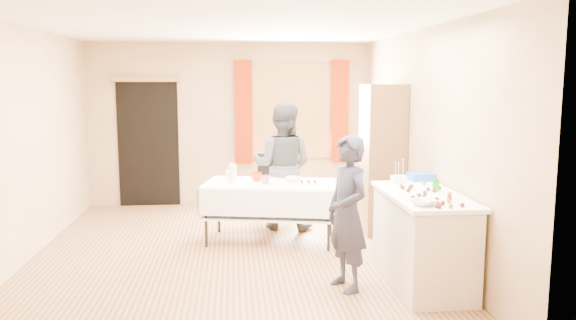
{
  "coord_description": "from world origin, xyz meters",
  "views": [
    {
      "loc": [
        0.04,
        -6.34,
        2.01
      ],
      "look_at": [
        0.67,
        0.0,
        1.1
      ],
      "focal_mm": 35.0,
      "sensor_mm": 36.0,
      "label": 1
    }
  ],
  "objects": [
    {
      "name": "floor",
      "position": [
        0.0,
        0.0,
        -0.01
      ],
      "size": [
        4.5,
        5.5,
        0.02
      ],
      "primitive_type": "cube",
      "color": "#9E7047",
      "rests_on": "ground"
    },
    {
      "name": "ceiling",
      "position": [
        0.0,
        0.0,
        2.61
      ],
      "size": [
        4.5,
        5.5,
        0.02
      ],
      "primitive_type": "cube",
      "color": "white",
      "rests_on": "floor"
    },
    {
      "name": "wall_back",
      "position": [
        0.0,
        2.76,
        1.3
      ],
      "size": [
        4.5,
        0.02,
        2.6
      ],
      "primitive_type": "cube",
      "color": "tan",
      "rests_on": "floor"
    },
    {
      "name": "wall_front",
      "position": [
        0.0,
        -2.76,
        1.3
      ],
      "size": [
        4.5,
        0.02,
        2.6
      ],
      "primitive_type": "cube",
      "color": "tan",
      "rests_on": "floor"
    },
    {
      "name": "wall_left",
      "position": [
        -2.26,
        0.0,
        1.3
      ],
      "size": [
        0.02,
        5.5,
        2.6
      ],
      "primitive_type": "cube",
      "color": "tan",
      "rests_on": "floor"
    },
    {
      "name": "wall_right",
      "position": [
        2.26,
        0.0,
        1.3
      ],
      "size": [
        0.02,
        5.5,
        2.6
      ],
      "primitive_type": "cube",
      "color": "tan",
      "rests_on": "floor"
    },
    {
      "name": "window_frame",
      "position": [
        1.0,
        2.72,
        1.5
      ],
      "size": [
        1.32,
        0.06,
        1.52
      ],
      "primitive_type": "cube",
      "color": "olive",
      "rests_on": "wall_back"
    },
    {
      "name": "window_pane",
      "position": [
        1.0,
        2.71,
        1.5
      ],
      "size": [
        1.2,
        0.02,
        1.4
      ],
      "primitive_type": "cube",
      "color": "white",
      "rests_on": "wall_back"
    },
    {
      "name": "curtain_left",
      "position": [
        0.22,
        2.67,
        1.5
      ],
      "size": [
        0.28,
        0.06,
        1.65
      ],
      "primitive_type": "cube",
      "color": "#8B2205",
      "rests_on": "wall_back"
    },
    {
      "name": "curtain_right",
      "position": [
        1.78,
        2.67,
        1.5
      ],
      "size": [
        0.28,
        0.06,
        1.65
      ],
      "primitive_type": "cube",
      "color": "#8B2205",
      "rests_on": "wall_back"
    },
    {
      "name": "doorway",
      "position": [
        -1.3,
        2.73,
        1.0
      ],
      "size": [
        0.95,
        0.04,
        2.0
      ],
      "primitive_type": "cube",
      "color": "black",
      "rests_on": "floor"
    },
    {
      "name": "door_lintel",
      "position": [
        -1.3,
        2.7,
        2.02
      ],
      "size": [
        1.05,
        0.06,
        0.08
      ],
      "primitive_type": "cube",
      "color": "olive",
      "rests_on": "wall_back"
    },
    {
      "name": "cabinet",
      "position": [
        1.99,
        0.78,
        0.98
      ],
      "size": [
        0.5,
        0.6,
        1.95
      ],
      "primitive_type": "cube",
      "color": "brown",
      "rests_on": "floor"
    },
    {
      "name": "counter",
      "position": [
        1.89,
        -1.13,
        0.45
      ],
      "size": [
        0.69,
        1.45,
        0.91
      ],
      "color": "beige",
      "rests_on": "floor"
    },
    {
      "name": "party_table",
      "position": [
        0.5,
        0.49,
        0.44
      ],
      "size": [
        1.77,
        1.15,
        0.75
      ],
      "rotation": [
        0.0,
        0.0,
        -0.21
      ],
      "color": "black",
      "rests_on": "floor"
    },
    {
      "name": "chair",
      "position": [
        0.63,
        1.54,
        0.29
      ],
      "size": [
        0.5,
        0.5,
        0.96
      ],
      "rotation": [
        0.0,
        0.0,
        0.3
      ],
      "color": "black",
      "rests_on": "floor"
    },
    {
      "name": "girl",
      "position": [
        1.12,
        -1.2,
        0.75
      ],
      "size": [
        0.78,
        0.71,
        1.49
      ],
      "primitive_type": "imported",
      "rotation": [
        0.0,
        0.0,
        -1.22
      ],
      "color": "#222339",
      "rests_on": "floor"
    },
    {
      "name": "woman",
      "position": [
        0.71,
        1.1,
        0.85
      ],
      "size": [
        1.22,
        1.14,
        1.71
      ],
      "primitive_type": "imported",
      "rotation": [
        0.0,
        0.0,
        2.82
      ],
      "color": "black",
      "rests_on": "floor"
    },
    {
      "name": "soda_can",
      "position": [
        2.04,
        -1.03,
        0.97
      ],
      "size": [
        0.08,
        0.08,
        0.12
      ],
      "primitive_type": "cylinder",
      "rotation": [
        0.0,
        0.0,
        -0.33
      ],
      "color": "#159A21",
      "rests_on": "counter"
    },
    {
      "name": "mixing_bowl",
      "position": [
        1.71,
        -1.64,
        0.94
      ],
      "size": [
        0.36,
        0.36,
        0.05
      ],
      "primitive_type": "imported",
      "rotation": [
        0.0,
        0.0,
        0.35
      ],
      "color": "white",
      "rests_on": "counter"
    },
    {
      "name": "foam_block",
      "position": [
        1.81,
        -0.56,
        0.95
      ],
      "size": [
        0.16,
        0.11,
        0.08
      ],
      "primitive_type": "cube",
      "rotation": [
        0.0,
        0.0,
        0.06
      ],
      "color": "white",
      "rests_on": "counter"
    },
    {
      "name": "blue_basket",
      "position": [
        2.12,
        -0.42,
        0.95
      ],
      "size": [
        0.32,
        0.23,
        0.08
      ],
      "primitive_type": "cube",
      "rotation": [
        0.0,
        0.0,
        0.1
      ],
      "color": "blue",
      "rests_on": "counter"
    },
    {
      "name": "pitcher",
      "position": [
        0.03,
        0.5,
        0.86
      ],
      "size": [
        0.11,
        0.11,
        0.22
      ],
      "primitive_type": "cylinder",
      "rotation": [
        0.0,
        0.0,
        -0.04
      ],
      "color": "silver",
      "rests_on": "party_table"
    },
    {
      "name": "cup_red",
      "position": [
        0.33,
        0.59,
        0.8
      ],
      "size": [
        0.17,
        0.17,
        0.11
      ],
      "primitive_type": "imported",
      "rotation": [
        0.0,
        0.0,
        0.12
      ],
      "color": "red",
      "rests_on": "party_table"
    },
    {
      "name": "cup_rainbow",
      "position": [
        0.43,
        0.37,
        0.8
      ],
      "size": [
        0.2,
        0.2,
        0.11
      ],
      "primitive_type": "imported",
      "rotation": [
        0.0,
        0.0,
        -0.41
      ],
      "color": "red",
      "rests_on": "party_table"
    },
    {
      "name": "small_bowl",
      "position": [
        0.79,
        0.54,
        0.78
      ],
      "size": [
        0.33,
        0.33,
        0.06
      ],
      "primitive_type": "imported",
      "rotation": [
        0.0,
        0.0,
        -0.49
      ],
      "color": "white",
      "rests_on": "party_table"
    },
    {
      "name": "pastry_tray",
      "position": [
        0.95,
        0.29,
        0.76
      ],
      "size": [
        0.3,
        0.22,
        0.02
      ],
      "primitive_type": "cube",
      "rotation": [
        0.0,
        0.0,
        -0.09
      ],
      "color": "white",
      "rests_on": "party_table"
    },
    {
      "name": "bottle",
      "position": [
        -0.02,
        0.8,
        0.83
      ],
      "size": [
        0.09,
        0.09,
        0.17
      ],
      "primitive_type": "imported",
      "rotation": [
        0.0,
        0.0,
        -0.11
      ],
      "color": "white",
      "rests_on": "party_table"
    },
    {
      "name": "cake_balls",
      "position": [
        1.88,
        -1.32,
        0.93
      ],
      "size": [
        0.45,
        1.11,
        0.04
      ],
      "color": "#3F2314",
      "rests_on": "counter"
    }
  ]
}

